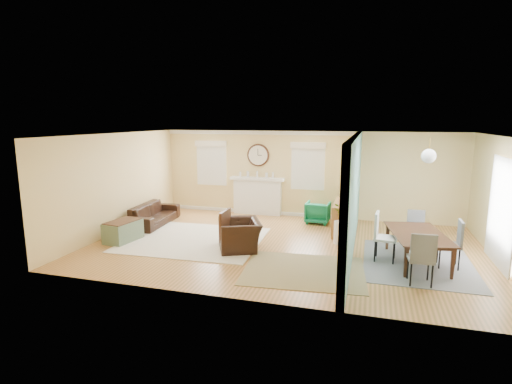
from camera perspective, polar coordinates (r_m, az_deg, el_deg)
floor at (r=9.55m, az=4.15°, el=-7.66°), size 9.00×9.00×0.00m
wall_back at (r=12.15m, az=7.19°, el=2.50°), size 9.00×0.02×2.60m
wall_front at (r=6.40m, az=-1.33°, el=-4.64°), size 9.00×0.02×2.60m
wall_left at (r=11.05m, az=-19.22°, el=1.21°), size 0.02×6.00×2.60m
wall_right at (r=9.42m, az=32.12°, el=-1.35°), size 0.02×6.00×2.60m
ceiling at (r=9.09m, az=4.37°, el=8.12°), size 9.00×6.00×0.02m
partition at (r=9.32m, az=13.76°, el=0.21°), size 0.17×6.00×2.60m
fireplace at (r=12.47m, az=0.20°, el=-0.49°), size 1.70×0.30×1.17m
wall_clock at (r=12.37m, az=0.32°, el=5.29°), size 0.70×0.07×0.70m
window_left at (r=12.88m, az=-6.37°, el=4.57°), size 1.05×0.13×1.42m
window_right at (r=12.05m, az=7.43°, el=4.14°), size 1.05×0.13×1.42m
french_doors at (r=9.45m, az=31.74°, el=-2.52°), size 0.06×1.70×2.20m
pendant at (r=8.99m, az=23.45°, el=4.72°), size 0.30×0.30×0.55m
rug_cream at (r=10.08m, az=-8.78°, el=-6.73°), size 3.38×2.97×0.02m
rug_jute at (r=8.09m, az=6.83°, el=-11.07°), size 2.51×2.12×0.01m
rug_grey at (r=9.08m, az=22.06°, el=-9.37°), size 2.16×2.70×0.01m
sofa at (r=11.70m, az=-14.41°, el=-3.10°), size 0.92×2.04×0.58m
eames_chair at (r=9.20m, az=-2.34°, el=-6.13°), size 1.27×1.33×0.68m
green_chair at (r=11.62m, az=8.81°, el=-2.89°), size 0.69×0.71×0.62m
trunk at (r=10.32m, az=-18.45°, el=-5.31°), size 0.66×0.96×0.51m
credenza at (r=10.77m, az=12.36°, el=-3.57°), size 0.50×1.47×0.80m
tv at (r=10.62m, az=12.42°, el=0.19°), size 0.24×1.11×0.63m
garden_stool at (r=9.84m, az=12.11°, el=-5.68°), size 0.37×0.37×0.54m
potted_plant at (r=9.72m, az=12.22°, el=-2.98°), size 0.47×0.44×0.41m
dining_table at (r=8.98m, az=22.20°, el=-7.45°), size 1.32×1.98×0.65m
dining_chair_n at (r=9.91m, az=21.90°, el=-4.64°), size 0.39×0.39×0.87m
dining_chair_s at (r=7.84m, az=22.51°, el=-8.08°), size 0.46×0.46×0.99m
dining_chair_w at (r=8.81m, az=18.06°, el=-5.58°), size 0.50×0.50×1.03m
dining_chair_e at (r=8.93m, az=25.91°, el=-6.14°), size 0.45×0.45×0.98m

